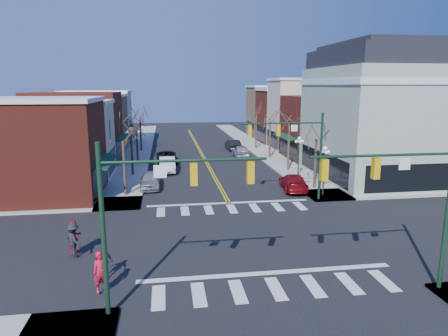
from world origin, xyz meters
name	(u,v)px	position (x,y,z in m)	size (l,w,h in m)	color
ground	(249,239)	(0.00, 0.00, 0.00)	(160.00, 160.00, 0.00)	black
sidewalk_left	(130,173)	(-8.75, 20.00, 0.07)	(3.50, 70.00, 0.15)	#9E9B93
sidewalk_right	(288,168)	(8.75, 20.00, 0.07)	(3.50, 70.00, 0.15)	#9E9B93
bldg_left_brick_a	(36,151)	(-15.50, 11.75, 4.00)	(10.00, 8.50, 8.00)	maroon
bldg_left_stucco_a	(60,141)	(-15.50, 19.50, 3.75)	(10.00, 7.00, 7.50)	beige
bldg_left_brick_b	(77,128)	(-15.50, 27.50, 4.25)	(10.00, 9.00, 8.50)	maroon
bldg_left_tan	(89,124)	(-15.50, 35.75, 3.90)	(10.00, 7.50, 7.80)	#9B7956
bldg_left_stucco_b	(98,119)	(-15.50, 43.50, 4.10)	(10.00, 8.00, 8.20)	beige
bldg_right_brick_a	(327,128)	(15.50, 25.75, 4.00)	(10.00, 8.50, 8.00)	maroon
bldg_right_stucco	(306,115)	(15.50, 33.50, 5.00)	(10.00, 7.00, 10.00)	beige
bldg_right_brick_b	(290,117)	(15.50, 41.00, 4.25)	(10.00, 8.00, 8.50)	maroon
bldg_right_tan	(277,112)	(15.50, 49.00, 4.50)	(10.00, 8.00, 9.00)	#9B7956
victorian_corner	(382,112)	(16.50, 14.50, 6.66)	(12.25, 14.25, 13.30)	#A2B199
traffic_mast_near_left	(150,204)	(-5.55, -7.40, 4.71)	(6.60, 0.28, 7.20)	#14331E
traffic_mast_near_right	(411,193)	(5.55, -7.40, 4.71)	(6.60, 0.28, 7.20)	#14331E
traffic_mast_far_right	(299,144)	(5.55, 7.40, 4.71)	(6.60, 0.28, 7.20)	#14331E
lamppost_corner	(324,162)	(8.20, 8.50, 2.96)	(0.36, 0.36, 4.33)	#14331E
lamppost_midblock	(299,150)	(8.20, 15.00, 2.96)	(0.36, 0.36, 4.33)	#14331E
tree_left_a	(124,169)	(-8.40, 11.00, 2.38)	(0.24, 0.24, 4.76)	#382B21
tree_left_b	(132,152)	(-8.40, 19.00, 2.52)	(0.24, 0.24, 5.04)	#382B21
tree_left_c	(137,144)	(-8.40, 27.00, 2.27)	(0.24, 0.24, 4.55)	#382B21
tree_left_d	(141,134)	(-8.40, 35.00, 2.45)	(0.24, 0.24, 4.90)	#382B21
tree_right_a	(315,164)	(8.40, 11.00, 2.31)	(0.24, 0.24, 4.62)	#382B21
tree_right_b	(289,148)	(8.40, 19.00, 2.59)	(0.24, 0.24, 5.18)	#382B21
tree_right_c	(270,140)	(8.40, 27.00, 2.42)	(0.24, 0.24, 4.83)	#382B21
tree_right_d	(256,132)	(8.40, 35.00, 2.48)	(0.24, 0.24, 4.97)	#382B21
car_left_near	(150,180)	(-6.40, 13.55, 0.76)	(1.80, 4.47, 1.52)	#B1B1B6
car_left_mid	(167,164)	(-4.80, 20.65, 0.79)	(1.67, 4.80, 1.58)	white
car_left_far	(167,157)	(-4.80, 25.56, 0.72)	(2.39, 5.18, 1.44)	black
car_right_near	(293,182)	(6.40, 10.98, 0.73)	(2.05, 5.05, 1.47)	maroon
car_right_mid	(241,151)	(4.80, 28.07, 0.82)	(1.95, 4.84, 1.65)	silver
car_right_far	(233,145)	(4.80, 34.17, 0.78)	(1.64, 4.71, 1.55)	black
pedestrian_red_a	(101,272)	(-7.93, -5.54, 1.10)	(0.69, 0.45, 1.90)	red
pedestrian_red_b	(75,237)	(-10.00, -0.92, 1.07)	(0.89, 0.70, 1.84)	red
pedestrian_dark_a	(104,261)	(-8.02, -3.96, 0.92)	(0.90, 0.38, 1.54)	#212229
pedestrian_dark_b	(73,240)	(-10.00, -1.32, 1.06)	(1.18, 0.68, 1.83)	black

